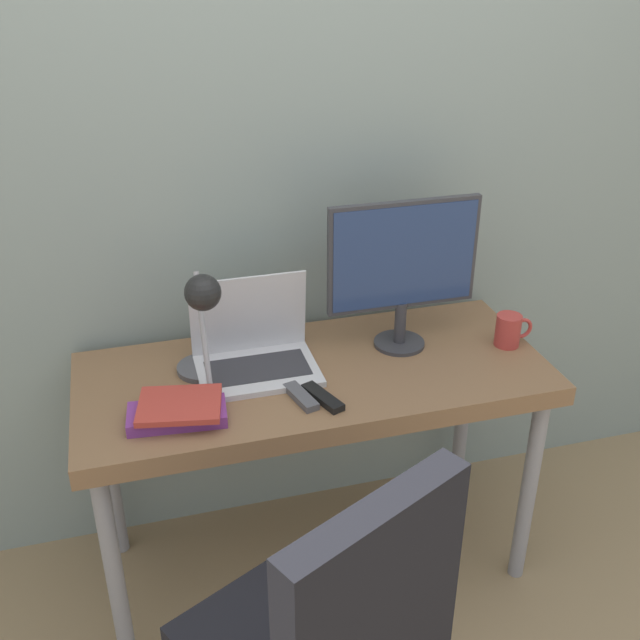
{
  "coord_description": "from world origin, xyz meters",
  "views": [
    {
      "loc": [
        -0.5,
        -1.53,
        1.92
      ],
      "look_at": [
        0.01,
        0.27,
        0.94
      ],
      "focal_mm": 42.0,
      "sensor_mm": 36.0,
      "label": 1
    }
  ],
  "objects_px": {
    "desk_lamp": "(203,318)",
    "mug": "(509,330)",
    "laptop": "(255,351)",
    "book_stack": "(178,411)",
    "monitor": "(403,264)"
  },
  "relations": [
    {
      "from": "laptop",
      "to": "mug",
      "type": "relative_size",
      "value": 2.84
    },
    {
      "from": "desk_lamp",
      "to": "book_stack",
      "type": "distance_m",
      "value": 0.26
    },
    {
      "from": "laptop",
      "to": "mug",
      "type": "distance_m",
      "value": 0.8
    },
    {
      "from": "desk_lamp",
      "to": "mug",
      "type": "relative_size",
      "value": 2.99
    },
    {
      "from": "monitor",
      "to": "book_stack",
      "type": "bearing_deg",
      "value": -162.41
    },
    {
      "from": "desk_lamp",
      "to": "mug",
      "type": "bearing_deg",
      "value": -0.37
    },
    {
      "from": "laptop",
      "to": "mug",
      "type": "bearing_deg",
      "value": -5.68
    },
    {
      "from": "laptop",
      "to": "book_stack",
      "type": "bearing_deg",
      "value": -139.88
    },
    {
      "from": "laptop",
      "to": "mug",
      "type": "height_order",
      "value": "laptop"
    },
    {
      "from": "laptop",
      "to": "monitor",
      "type": "distance_m",
      "value": 0.51
    },
    {
      "from": "monitor",
      "to": "book_stack",
      "type": "distance_m",
      "value": 0.79
    },
    {
      "from": "monitor",
      "to": "mug",
      "type": "height_order",
      "value": "monitor"
    },
    {
      "from": "book_stack",
      "to": "mug",
      "type": "relative_size",
      "value": 2.19
    },
    {
      "from": "laptop",
      "to": "monitor",
      "type": "bearing_deg",
      "value": 1.96
    },
    {
      "from": "desk_lamp",
      "to": "mug",
      "type": "distance_m",
      "value": 0.96
    }
  ]
}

